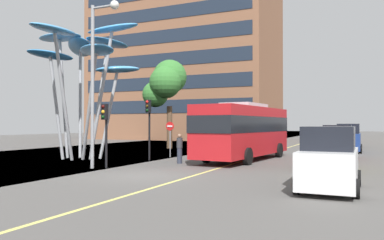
% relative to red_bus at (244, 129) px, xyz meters
% --- Properties ---
extents(ground, '(120.00, 240.00, 0.10)m').
position_rel_red_bus_xyz_m(ground, '(-2.64, -8.90, -1.98)').
color(ground, '#54514F').
extents(red_bus, '(3.52, 10.04, 3.53)m').
position_rel_red_bus_xyz_m(red_bus, '(0.00, 0.00, 0.00)').
color(red_bus, red).
rests_on(red_bus, ground).
extents(leaf_sculpture, '(8.68, 9.53, 8.68)m').
position_rel_red_bus_xyz_m(leaf_sculpture, '(-9.61, -3.53, 4.92)').
color(leaf_sculpture, '#9EA0A5').
rests_on(leaf_sculpture, ground).
extents(traffic_light_kerb_near, '(0.28, 0.42, 3.26)m').
position_rel_red_bus_xyz_m(traffic_light_kerb_near, '(-5.11, -7.35, 0.44)').
color(traffic_light_kerb_near, black).
rests_on(traffic_light_kerb_near, ground).
extents(traffic_light_kerb_far, '(0.28, 0.42, 3.75)m').
position_rel_red_bus_xyz_m(traffic_light_kerb_far, '(-5.26, -2.83, 0.78)').
color(traffic_light_kerb_far, black).
rests_on(traffic_light_kerb_far, ground).
extents(traffic_light_island_mid, '(0.28, 0.42, 3.25)m').
position_rel_red_bus_xyz_m(traffic_light_island_mid, '(-4.76, 4.63, 0.43)').
color(traffic_light_island_mid, black).
rests_on(traffic_light_island_mid, ground).
extents(traffic_light_opposite, '(0.28, 0.42, 3.40)m').
position_rel_red_bus_xyz_m(traffic_light_opposite, '(-4.92, 8.63, 0.54)').
color(traffic_light_opposite, black).
rests_on(traffic_light_opposite, ground).
extents(car_parked_near, '(1.94, 3.95, 2.15)m').
position_rel_red_bus_xyz_m(car_parked_near, '(5.78, -9.45, -0.93)').
color(car_parked_near, silver).
rests_on(car_parked_near, ground).
extents(car_parked_mid, '(1.95, 4.60, 2.04)m').
position_rel_red_bus_xyz_m(car_parked_mid, '(5.22, -2.57, -0.96)').
color(car_parked_mid, gold).
rests_on(car_parked_mid, ground).
extents(car_parked_far, '(2.02, 4.06, 2.19)m').
position_rel_red_bus_xyz_m(car_parked_far, '(5.26, 3.46, -0.91)').
color(car_parked_far, maroon).
rests_on(car_parked_far, ground).
extents(car_side_street, '(1.98, 4.40, 2.28)m').
position_rel_red_bus_xyz_m(car_side_street, '(5.65, 10.24, -0.87)').
color(car_side_street, navy).
rests_on(car_side_street, ground).
extents(car_far_side, '(1.92, 4.49, 2.11)m').
position_rel_red_bus_xyz_m(car_far_side, '(5.45, 17.49, -0.95)').
color(car_far_side, black).
rests_on(car_far_side, ground).
extents(street_lamp, '(1.66, 0.44, 8.35)m').
position_rel_red_bus_xyz_m(street_lamp, '(-5.36, -7.61, 3.33)').
color(street_lamp, gray).
rests_on(street_lamp, ground).
extents(tree_pavement_near, '(3.99, 3.95, 8.23)m').
position_rel_red_bus_xyz_m(tree_pavement_near, '(-9.85, 7.86, 4.10)').
color(tree_pavement_near, brown).
rests_on(tree_pavement_near, ground).
extents(pedestrian, '(0.34, 0.34, 1.69)m').
position_rel_red_bus_xyz_m(pedestrian, '(-2.75, -3.60, -1.08)').
color(pedestrian, '#2D3342').
rests_on(pedestrian, ground).
extents(no_entry_sign, '(0.60, 0.12, 2.41)m').
position_rel_red_bus_xyz_m(no_entry_sign, '(-5.25, -0.01, -0.32)').
color(no_entry_sign, gray).
rests_on(no_entry_sign, ground).
extents(backdrop_building, '(27.20, 15.08, 25.85)m').
position_rel_red_bus_xyz_m(backdrop_building, '(-18.63, 30.65, 10.99)').
color(backdrop_building, brown).
rests_on(backdrop_building, ground).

